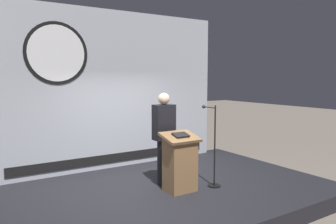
{
  "coord_description": "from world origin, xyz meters",
  "views": [
    {
      "loc": [
        -3.02,
        -5.05,
        2.36
      ],
      "look_at": [
        0.28,
        0.1,
        1.71
      ],
      "focal_mm": 35.11,
      "sensor_mm": 36.0,
      "label": 1
    }
  ],
  "objects": [
    {
      "name": "ground_plane",
      "position": [
        0.0,
        0.0,
        0.0
      ],
      "size": [
        40.0,
        40.0,
        0.0
      ],
      "primitive_type": "plane",
      "color": "#6B6056"
    },
    {
      "name": "stage_platform",
      "position": [
        0.0,
        0.0,
        0.15
      ],
      "size": [
        6.4,
        4.0,
        0.3
      ],
      "primitive_type": "cube",
      "color": "black",
      "rests_on": "ground"
    },
    {
      "name": "banner_display",
      "position": [
        -0.03,
        1.85,
        2.07
      ],
      "size": [
        5.25,
        0.12,
        3.53
      ],
      "color": "#B2B7C1",
      "rests_on": "stage_platform"
    },
    {
      "name": "podium",
      "position": [
        0.28,
        -0.3,
        0.82
      ],
      "size": [
        0.64,
        0.5,
        1.07
      ],
      "color": "olive",
      "rests_on": "stage_platform"
    },
    {
      "name": "speaker_person",
      "position": [
        0.24,
        0.18,
        1.2
      ],
      "size": [
        0.4,
        0.26,
        1.76
      ],
      "color": "black",
      "rests_on": "stage_platform"
    },
    {
      "name": "microphone_stand",
      "position": [
        0.97,
        -0.4,
        0.84
      ],
      "size": [
        0.24,
        0.5,
        1.54
      ],
      "color": "black",
      "rests_on": "stage_platform"
    }
  ]
}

